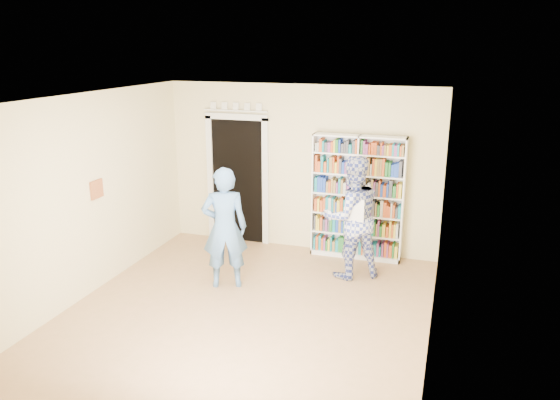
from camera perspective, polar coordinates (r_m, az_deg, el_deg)
name	(u,v)px	position (r m, az deg, el deg)	size (l,w,h in m)	color
floor	(246,313)	(7.11, -3.55, -11.71)	(5.00, 5.00, 0.00)	#A0784D
ceiling	(242,99)	(6.32, -3.98, 10.51)	(5.00, 5.00, 0.00)	white
wall_back	(301,168)	(8.88, 2.18, 3.32)	(4.50, 4.50, 0.00)	beige
wall_left	(86,196)	(7.68, -19.57, 0.35)	(5.00, 5.00, 0.00)	beige
wall_right	(438,231)	(6.16, 16.15, -3.12)	(5.00, 5.00, 0.00)	beige
bookshelf	(358,197)	(8.61, 8.11, 0.32)	(1.43, 0.27, 1.97)	white
doorway	(238,174)	(9.25, -4.44, 2.71)	(1.10, 0.08, 2.43)	black
wall_art	(97,189)	(7.81, -18.61, 1.07)	(0.03, 0.25, 0.25)	brown
man_blue	(225,228)	(7.56, -5.81, -2.92)	(0.63, 0.41, 1.72)	#4F7AB0
man_plaid	(352,217)	(7.90, 7.49, -1.80)	(0.88, 0.68, 1.80)	#313F97
paper_sheet	(356,211)	(7.60, 7.94, -1.10)	(0.23, 0.01, 0.32)	white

